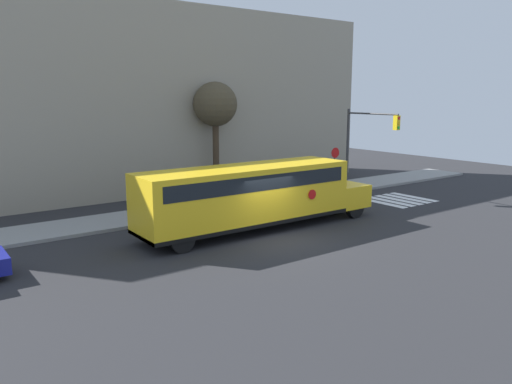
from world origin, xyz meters
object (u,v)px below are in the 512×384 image
Objects in this scene: stop_sign at (335,164)px; traffic_light at (364,137)px; school_bus at (253,193)px; tree_near_sidewalk at (215,106)px.

traffic_light is at bearing -50.34° from stop_sign.
traffic_light is (10.26, 2.87, 1.76)m from school_bus.
school_bus is 4.18× the size of stop_sign.
tree_near_sidewalk is (3.44, 8.64, 3.60)m from school_bus.
traffic_light is 0.76× the size of tree_near_sidewalk.
tree_near_sidewalk is at bearing 142.16° from stop_sign.
school_bus is 1.73× the size of tree_near_sidewalk.
school_bus is 9.97m from tree_near_sidewalk.
traffic_light is (1.08, -1.31, 1.63)m from stop_sign.
school_bus is at bearing -164.38° from traffic_light.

